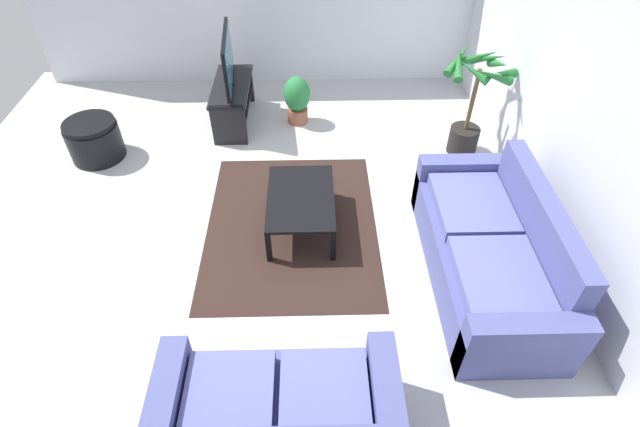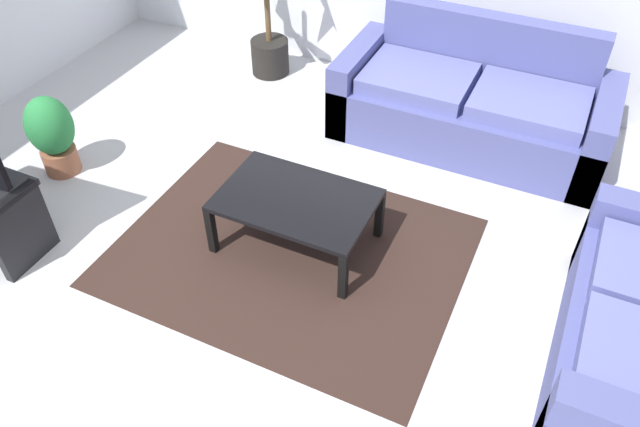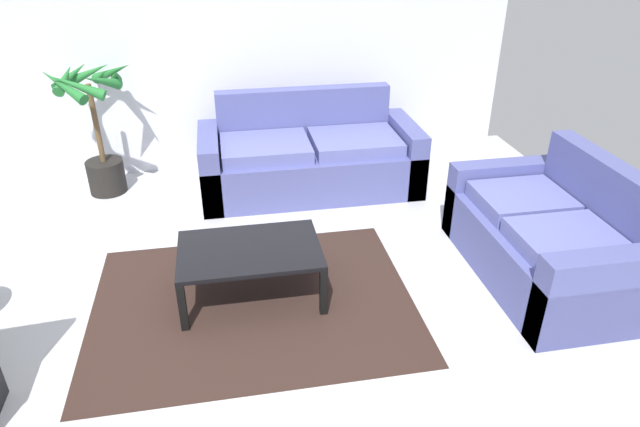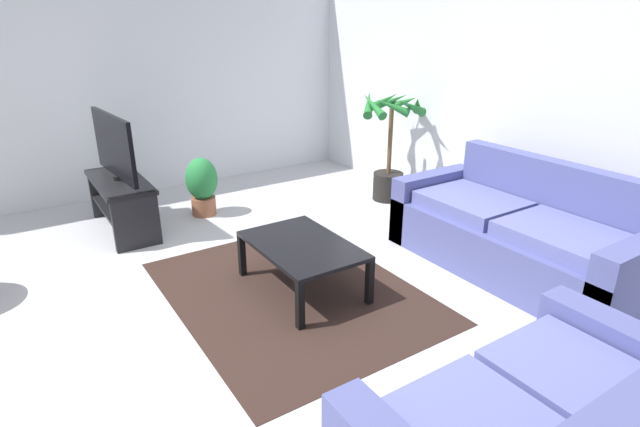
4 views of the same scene
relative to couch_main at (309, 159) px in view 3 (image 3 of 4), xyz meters
The scene contains 7 objects.
ground_plane 2.44m from the couch_main, 109.68° to the right, with size 6.60×6.60×0.00m, color #B2B2B7.
wall_back 1.51m from the couch_main, 138.76° to the left, with size 6.00×0.06×2.70m, color silver.
couch_main is the anchor object (origin of this frame).
couch_loveseat 2.31m from the couch_main, 50.73° to the right, with size 0.90×1.57×0.90m.
coffee_table 1.79m from the couch_main, 112.65° to the right, with size 0.97×0.64×0.39m.
area_rug 1.91m from the couch_main, 111.48° to the right, with size 2.20×1.70×0.01m, color black.
potted_palm 1.98m from the couch_main, behind, with size 0.81×0.82×1.25m.
Camera 3 is at (0.02, -2.62, 2.41)m, focal length 31.32 mm.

